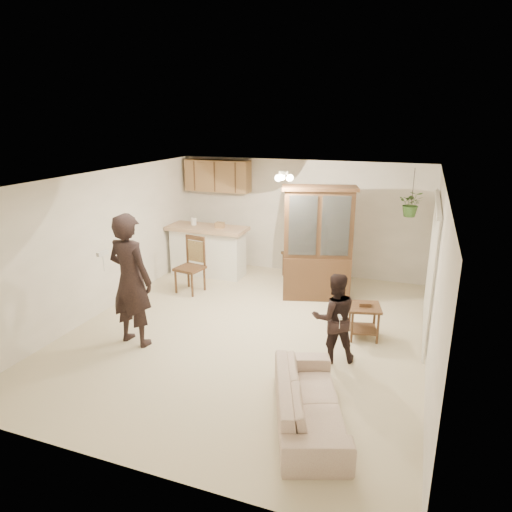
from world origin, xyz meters
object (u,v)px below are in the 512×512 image
(china_hutch, at_px, (318,244))
(chair_hutch_left, at_px, (315,264))
(sofa, at_px, (309,393))
(side_table, at_px, (364,321))
(adult, at_px, (131,288))
(chair_bar, at_px, (190,277))
(chair_hutch_right, at_px, (297,263))
(child, at_px, (334,317))

(china_hutch, relative_size, chair_hutch_left, 1.88)
(sofa, bearing_deg, side_table, -27.39)
(side_table, distance_m, chair_hutch_left, 2.77)
(adult, height_order, china_hutch, china_hutch)
(chair_bar, distance_m, chair_hutch_left, 2.70)
(sofa, bearing_deg, chair_hutch_right, -2.97)
(chair_hutch_left, bearing_deg, child, -46.02)
(side_table, bearing_deg, chair_hutch_left, 119.15)
(sofa, height_order, chair_hutch_right, chair_hutch_right)
(china_hutch, bearing_deg, child, -86.89)
(child, relative_size, side_table, 2.25)
(child, xyz_separation_m, china_hutch, (-0.77, 2.27, 0.39))
(side_table, xyz_separation_m, chair_hutch_right, (-1.74, 2.39, 0.05))
(sofa, xyz_separation_m, chair_bar, (-3.21, 3.16, -0.05))
(child, distance_m, china_hutch, 2.43)
(sofa, bearing_deg, chair_hutch_left, -7.46)
(side_table, relative_size, chair_hutch_left, 0.52)
(sofa, distance_m, side_table, 2.36)
(china_hutch, bearing_deg, sofa, -93.91)
(child, distance_m, chair_hutch_left, 3.45)
(adult, distance_m, side_table, 3.65)
(adult, bearing_deg, child, -161.15)
(child, bearing_deg, chair_bar, -51.22)
(chair_hutch_left, bearing_deg, sofa, -51.14)
(adult, xyz_separation_m, child, (2.99, 0.53, -0.22))
(chair_bar, bearing_deg, sofa, -35.06)
(chair_hutch_left, distance_m, chair_hutch_right, 0.39)
(child, xyz_separation_m, chair_hutch_left, (-1.03, 3.28, -0.35))
(sofa, relative_size, chair_hutch_left, 1.62)
(sofa, relative_size, side_table, 3.12)
(sofa, xyz_separation_m, child, (-0.01, 1.48, 0.31))
(child, bearing_deg, sofa, 66.81)
(child, relative_size, chair_hutch_left, 1.17)
(china_hutch, relative_size, side_table, 3.61)
(adult, relative_size, china_hutch, 0.83)
(sofa, distance_m, chair_bar, 4.50)
(side_table, distance_m, chair_bar, 3.62)
(adult, bearing_deg, china_hutch, -119.67)
(china_hutch, xyz_separation_m, side_table, (1.09, -1.41, -0.79))
(child, relative_size, chair_bar, 1.21)
(china_hutch, bearing_deg, side_table, -67.93)
(adult, bearing_deg, sofa, 171.16)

